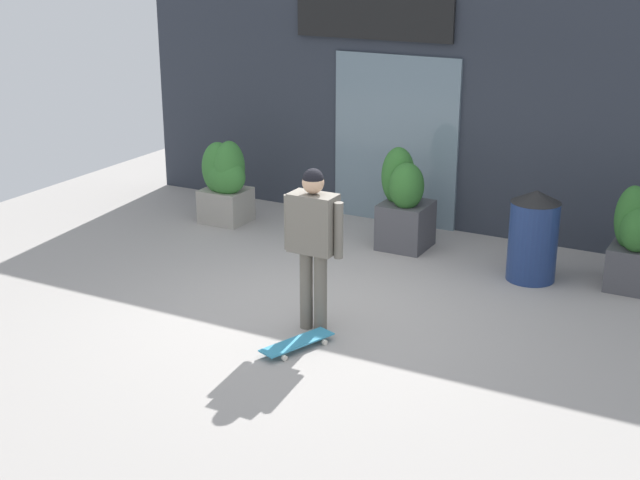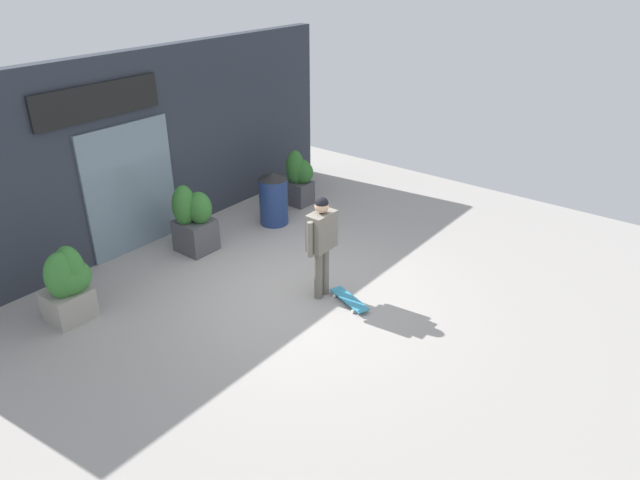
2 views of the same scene
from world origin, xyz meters
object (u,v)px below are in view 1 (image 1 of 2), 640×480
object	(u,v)px
skateboarder	(313,233)
planter_box_left	(225,180)
skateboard	(297,343)
planter_box_right	(404,202)
trash_bin	(533,235)
planter_box_mid	(634,240)

from	to	relation	value
skateboarder	planter_box_left	size ratio (longest dim) A/B	1.45
skateboard	planter_box_left	xyz separation A→B (m)	(-2.79, 2.95, 0.53)
planter_box_right	trash_bin	distance (m)	1.76
trash_bin	skateboarder	bearing A→B (deg)	-123.00
skateboard	planter_box_right	size ratio (longest dim) A/B	0.64
skateboarder	skateboard	distance (m)	1.07
skateboarder	trash_bin	xyz separation A→B (m)	(1.54, 2.37, -0.48)
skateboarder	planter_box_right	bearing A→B (deg)	-175.95
planter_box_right	planter_box_mid	bearing A→B (deg)	-1.20
planter_box_mid	planter_box_right	bearing A→B (deg)	178.80
planter_box_mid	skateboard	bearing A→B (deg)	-128.81
skateboarder	skateboard	bearing A→B (deg)	9.72
skateboarder	planter_box_right	size ratio (longest dim) A/B	1.31
skateboard	planter_box_right	world-z (taller)	planter_box_right
planter_box_left	planter_box_mid	bearing A→B (deg)	1.72
skateboarder	skateboard	size ratio (longest dim) A/B	2.04
planter_box_left	planter_box_right	world-z (taller)	planter_box_right
skateboarder	planter_box_right	distance (m)	2.73
planter_box_left	planter_box_mid	size ratio (longest dim) A/B	0.98
skateboard	planter_box_left	world-z (taller)	planter_box_left
planter_box_mid	trash_bin	bearing A→B (deg)	-165.66
planter_box_left	planter_box_mid	distance (m)	5.29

